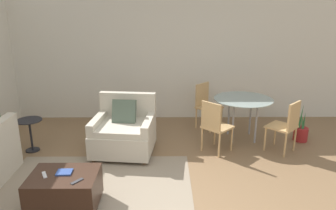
{
  "coord_description": "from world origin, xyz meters",
  "views": [
    {
      "loc": [
        0.13,
        -3.09,
        2.42
      ],
      "look_at": [
        0.18,
        2.27,
        0.75
      ],
      "focal_mm": 35.0,
      "sensor_mm": 36.0,
      "label": 1
    }
  ],
  "objects_px": {
    "book_stack": "(64,172)",
    "dining_table": "(243,104)",
    "tv_remote_primary": "(77,181)",
    "tv_remote_secondary": "(44,175)",
    "side_table": "(30,129)",
    "dining_chair_near_left": "(214,124)",
    "dining_chair_far_left": "(206,103)",
    "dining_chair_near_right": "(287,123)",
    "potted_plant_small": "(301,132)",
    "ottoman": "(65,189)",
    "armchair": "(124,132)"
  },
  "relations": [
    {
      "from": "book_stack",
      "to": "dining_table",
      "type": "height_order",
      "value": "dining_table"
    },
    {
      "from": "tv_remote_primary",
      "to": "tv_remote_secondary",
      "type": "bearing_deg",
      "value": 160.42
    },
    {
      "from": "side_table",
      "to": "dining_chair_near_left",
      "type": "xyz_separation_m",
      "value": [
        3.1,
        -0.09,
        0.12
      ]
    },
    {
      "from": "dining_chair_near_left",
      "to": "dining_chair_far_left",
      "type": "bearing_deg",
      "value": 90.0
    },
    {
      "from": "side_table",
      "to": "dining_chair_near_right",
      "type": "height_order",
      "value": "dining_chair_near_right"
    },
    {
      "from": "side_table",
      "to": "dining_table",
      "type": "distance_m",
      "value": 3.74
    },
    {
      "from": "dining_table",
      "to": "potted_plant_small",
      "type": "bearing_deg",
      "value": -5.92
    },
    {
      "from": "side_table",
      "to": "tv_remote_primary",
      "type": "bearing_deg",
      "value": -55.01
    },
    {
      "from": "ottoman",
      "to": "armchair",
      "type": "bearing_deg",
      "value": 71.18
    },
    {
      "from": "dining_chair_far_left",
      "to": "potted_plant_small",
      "type": "height_order",
      "value": "dining_chair_far_left"
    },
    {
      "from": "armchair",
      "to": "dining_table",
      "type": "relative_size",
      "value": 1.01
    },
    {
      "from": "book_stack",
      "to": "tv_remote_primary",
      "type": "distance_m",
      "value": 0.29
    },
    {
      "from": "ottoman",
      "to": "dining_chair_far_left",
      "type": "xyz_separation_m",
      "value": [
        2.05,
        2.75,
        0.28
      ]
    },
    {
      "from": "book_stack",
      "to": "potted_plant_small",
      "type": "bearing_deg",
      "value": 28.15
    },
    {
      "from": "armchair",
      "to": "tv_remote_secondary",
      "type": "bearing_deg",
      "value": -115.58
    },
    {
      "from": "armchair",
      "to": "tv_remote_primary",
      "type": "xyz_separation_m",
      "value": [
        -0.33,
        -1.75,
        0.09
      ]
    },
    {
      "from": "dining_table",
      "to": "tv_remote_primary",
      "type": "bearing_deg",
      "value": -136.63
    },
    {
      "from": "ottoman",
      "to": "dining_chair_far_left",
      "type": "bearing_deg",
      "value": 53.29
    },
    {
      "from": "armchair",
      "to": "side_table",
      "type": "xyz_separation_m",
      "value": [
        -1.59,
        0.05,
        0.03
      ]
    },
    {
      "from": "tv_remote_primary",
      "to": "book_stack",
      "type": "bearing_deg",
      "value": 135.12
    },
    {
      "from": "side_table",
      "to": "dining_chair_near_left",
      "type": "height_order",
      "value": "dining_chair_near_left"
    },
    {
      "from": "ottoman",
      "to": "tv_remote_primary",
      "type": "xyz_separation_m",
      "value": [
        0.21,
        -0.16,
        0.21
      ]
    },
    {
      "from": "potted_plant_small",
      "to": "side_table",
      "type": "bearing_deg",
      "value": -175.24
    },
    {
      "from": "tv_remote_secondary",
      "to": "dining_chair_far_left",
      "type": "relative_size",
      "value": 0.18
    },
    {
      "from": "book_stack",
      "to": "tv_remote_secondary",
      "type": "bearing_deg",
      "value": -167.05
    },
    {
      "from": "tv_remote_secondary",
      "to": "side_table",
      "type": "distance_m",
      "value": 1.84
    },
    {
      "from": "tv_remote_primary",
      "to": "dining_chair_near_left",
      "type": "bearing_deg",
      "value": 42.82
    },
    {
      "from": "dining_chair_far_left",
      "to": "potted_plant_small",
      "type": "distance_m",
      "value": 1.85
    },
    {
      "from": "tv_remote_primary",
      "to": "dining_table",
      "type": "bearing_deg",
      "value": 43.37
    },
    {
      "from": "dining_chair_near_right",
      "to": "potted_plant_small",
      "type": "bearing_deg",
      "value": 46.19
    },
    {
      "from": "dining_chair_far_left",
      "to": "potted_plant_small",
      "type": "xyz_separation_m",
      "value": [
        1.67,
        -0.71,
        -0.36
      ]
    },
    {
      "from": "tv_remote_primary",
      "to": "potted_plant_small",
      "type": "xyz_separation_m",
      "value": [
        3.51,
        2.19,
        -0.29
      ]
    },
    {
      "from": "book_stack",
      "to": "side_table",
      "type": "bearing_deg",
      "value": 123.46
    },
    {
      "from": "ottoman",
      "to": "dining_chair_near_right",
      "type": "distance_m",
      "value": 3.61
    },
    {
      "from": "armchair",
      "to": "dining_table",
      "type": "distance_m",
      "value": 2.2
    },
    {
      "from": "ottoman",
      "to": "tv_remote_secondary",
      "type": "bearing_deg",
      "value": -178.13
    },
    {
      "from": "side_table",
      "to": "armchair",
      "type": "bearing_deg",
      "value": -1.8
    },
    {
      "from": "book_stack",
      "to": "dining_chair_near_right",
      "type": "height_order",
      "value": "dining_chair_near_right"
    },
    {
      "from": "armchair",
      "to": "potted_plant_small",
      "type": "bearing_deg",
      "value": 8.01
    },
    {
      "from": "side_table",
      "to": "dining_chair_near_right",
      "type": "relative_size",
      "value": 0.62
    },
    {
      "from": "dining_table",
      "to": "dining_chair_near_left",
      "type": "xyz_separation_m",
      "value": [
        -0.6,
        -0.6,
        -0.16
      ]
    },
    {
      "from": "tv_remote_primary",
      "to": "dining_chair_near_left",
      "type": "distance_m",
      "value": 2.51
    },
    {
      "from": "side_table",
      "to": "potted_plant_small",
      "type": "height_order",
      "value": "potted_plant_small"
    },
    {
      "from": "dining_chair_near_right",
      "to": "dining_chair_far_left",
      "type": "distance_m",
      "value": 1.7
    },
    {
      "from": "armchair",
      "to": "dining_chair_near_right",
      "type": "distance_m",
      "value": 2.71
    },
    {
      "from": "tv_remote_primary",
      "to": "ottoman",
      "type": "bearing_deg",
      "value": 142.42
    },
    {
      "from": "dining_table",
      "to": "dining_chair_far_left",
      "type": "relative_size",
      "value": 1.18
    },
    {
      "from": "armchair",
      "to": "ottoman",
      "type": "height_order",
      "value": "armchair"
    },
    {
      "from": "ottoman",
      "to": "book_stack",
      "type": "bearing_deg",
      "value": 86.44
    },
    {
      "from": "tv_remote_primary",
      "to": "dining_chair_near_left",
      "type": "height_order",
      "value": "dining_chair_near_left"
    }
  ]
}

